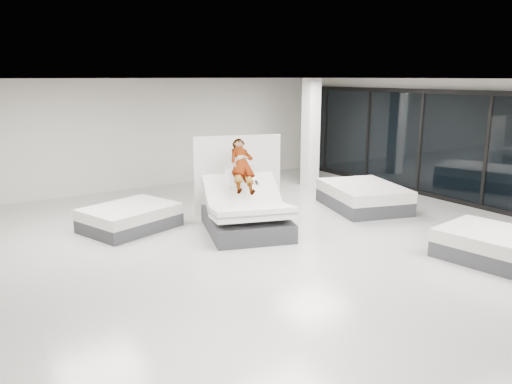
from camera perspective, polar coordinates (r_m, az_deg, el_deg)
room at (r=9.10m, az=4.50°, el=2.57°), size 14.00×14.04×3.20m
hero_bed at (r=10.63m, az=-1.14°, el=-2.52°), size 2.20×2.54×1.26m
person at (r=10.73m, az=-1.55°, el=2.23°), size 0.92×1.38×1.38m
remote at (r=10.48m, az=0.06°, el=1.08°), size 0.09×0.15×0.08m
divider_panel at (r=11.98m, az=-2.11°, el=1.98°), size 1.99×0.81×1.89m
flat_bed_right_far at (r=12.84m, az=12.15°, el=-0.51°), size 2.22×2.58×0.60m
flat_bed_right_near at (r=10.02m, az=26.00°, el=-5.64°), size 1.73×2.13×0.53m
flat_bed_left_far at (r=11.19m, az=-14.22°, el=-2.86°), size 2.21×1.92×0.51m
column at (r=15.05m, az=6.26°, el=6.71°), size 0.40×0.40×3.20m
storefront_glazing at (r=13.50m, az=24.89°, el=4.20°), size 0.12×13.40×2.92m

